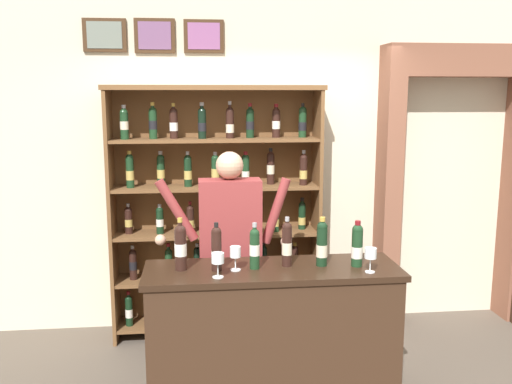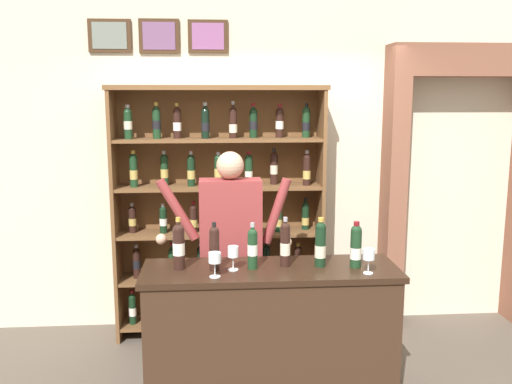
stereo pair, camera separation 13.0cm
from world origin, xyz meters
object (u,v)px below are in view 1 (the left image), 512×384
shopkeeper (230,237)px  wine_glass_right (218,260)px  wine_shelf (216,205)px  tasting_counter (272,338)px  tasting_bottle_grappa (181,246)px  tasting_bottle_prosecco (217,249)px  tasting_bottle_bianco (322,243)px  tasting_bottle_rosso (287,243)px  tasting_bottle_riserva (357,245)px  wine_glass_center (235,253)px  tasting_bottle_super_tuscan (255,247)px  wine_glass_spare (371,254)px

shopkeeper → wine_glass_right: shopkeeper is taller
wine_shelf → tasting_counter: 1.45m
tasting_counter → tasting_bottle_grappa: size_ratio=4.89×
shopkeeper → tasting_bottle_prosecco: shopkeeper is taller
tasting_bottle_grappa → tasting_bottle_bianco: (0.93, -0.01, -0.01)m
tasting_counter → wine_glass_right: 0.72m
shopkeeper → tasting_bottle_prosecco: size_ratio=5.34×
tasting_bottle_rosso → wine_glass_right: tasting_bottle_rosso is taller
shopkeeper → tasting_bottle_riserva: size_ratio=5.51×
shopkeeper → wine_glass_right: 0.69m
wine_glass_center → tasting_bottle_prosecco: bearing=174.9°
tasting_bottle_super_tuscan → tasting_bottle_bianco: 0.45m
wine_shelf → tasting_bottle_riserva: bearing=-55.2°
wine_shelf → tasting_bottle_grappa: (-0.27, -1.22, -0.01)m
tasting_bottle_grappa → tasting_bottle_prosecco: 0.23m
tasting_bottle_bianco → wine_glass_spare: bearing=-32.3°
tasting_counter → wine_glass_center: size_ratio=10.60×
wine_glass_center → wine_glass_right: bearing=-132.2°
tasting_counter → wine_shelf: bearing=104.3°
tasting_counter → shopkeeper: shopkeeper is taller
tasting_bottle_grappa → wine_glass_spare: tasting_bottle_grappa is taller
tasting_bottle_prosecco → tasting_bottle_rosso: size_ratio=0.96×
tasting_counter → tasting_bottle_prosecco: (-0.36, -0.01, 0.63)m
tasting_bottle_super_tuscan → wine_glass_center: bearing=-169.2°
tasting_bottle_riserva → wine_glass_right: 0.93m
wine_shelf → tasting_bottle_super_tuscan: bearing=-80.8°
shopkeeper → wine_shelf: bearing=95.9°
wine_shelf → wine_glass_center: bearing=-86.6°
tasting_bottle_grappa → wine_glass_spare: (1.20, -0.18, -0.04)m
tasting_bottle_bianco → tasting_bottle_riserva: bearing=-9.2°
tasting_bottle_prosecco → wine_glass_right: 0.14m
tasting_bottle_bianco → tasting_bottle_super_tuscan: bearing=-178.0°
tasting_bottle_prosecco → wine_glass_right: size_ratio=2.01×
wine_shelf → tasting_bottle_bianco: 1.39m
tasting_bottle_super_tuscan → wine_glass_right: (-0.25, -0.15, -0.03)m
tasting_counter → wine_glass_right: bearing=-156.9°
tasting_bottle_prosecco → tasting_bottle_bianco: tasting_bottle_bianco is taller
tasting_bottle_rosso → tasting_bottle_riserva: bearing=-6.9°
tasting_bottle_super_tuscan → tasting_bottle_rosso: tasting_bottle_rosso is taller
tasting_bottle_super_tuscan → tasting_bottle_riserva: bearing=-1.8°
tasting_bottle_bianco → wine_glass_spare: size_ratio=2.05×
tasting_bottle_rosso → wine_glass_spare: size_ratio=2.06×
wine_shelf → shopkeeper: wine_shelf is taller
tasting_bottle_bianco → shopkeeper: bearing=138.6°
wine_shelf → tasting_bottle_super_tuscan: size_ratio=7.11×
wine_glass_right → tasting_bottle_grappa: bearing=142.2°
tasting_counter → wine_glass_spare: 0.88m
wine_glass_spare → wine_glass_right: size_ratio=1.02×
shopkeeper → tasting_bottle_prosecco: bearing=-102.6°
wine_glass_spare → tasting_bottle_riserva: bearing=109.2°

